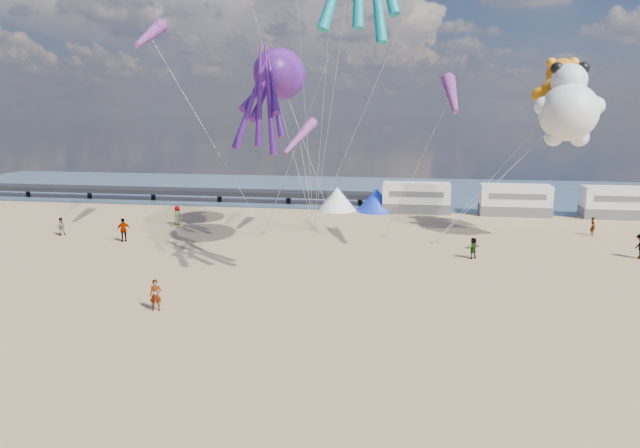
# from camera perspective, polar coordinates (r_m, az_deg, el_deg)

# --- Properties ---
(ground) EXTENTS (120.00, 120.00, 0.00)m
(ground) POSITION_cam_1_polar(r_m,az_deg,el_deg) (20.74, -7.97, -17.82)
(ground) COLOR tan
(ground) RESTS_ON ground
(water) EXTENTS (120.00, 120.00, 0.00)m
(water) POSITION_cam_1_polar(r_m,az_deg,el_deg) (73.17, 4.83, 3.34)
(water) COLOR #38526B
(water) RESTS_ON ground
(pier) EXTENTS (60.00, 3.00, 0.50)m
(pier) POSITION_cam_1_polar(r_m,az_deg,el_deg) (70.45, -19.31, 3.24)
(pier) COLOR black
(pier) RESTS_ON ground
(motorhome_0) EXTENTS (6.60, 2.50, 3.00)m
(motorhome_0) POSITION_cam_1_polar(r_m,az_deg,el_deg) (57.90, 9.60, 2.61)
(motorhome_0) COLOR silver
(motorhome_0) RESTS_ON ground
(motorhome_1) EXTENTS (6.60, 2.50, 3.00)m
(motorhome_1) POSITION_cam_1_polar(r_m,az_deg,el_deg) (58.73, 18.91, 2.28)
(motorhome_1) COLOR silver
(motorhome_1) RESTS_ON ground
(motorhome_2) EXTENTS (6.60, 2.50, 3.00)m
(motorhome_2) POSITION_cam_1_polar(r_m,az_deg,el_deg) (61.06, 27.73, 1.91)
(motorhome_2) COLOR silver
(motorhome_2) RESTS_ON ground
(tent_white) EXTENTS (4.00, 4.00, 2.40)m
(tent_white) POSITION_cam_1_polar(r_m,az_deg,el_deg) (58.44, 1.72, 2.54)
(tent_white) COLOR white
(tent_white) RESTS_ON ground
(tent_blue) EXTENTS (4.00, 4.00, 2.40)m
(tent_blue) POSITION_cam_1_polar(r_m,az_deg,el_deg) (58.05, 5.64, 2.44)
(tent_blue) COLOR #1933CC
(tent_blue) RESTS_ON ground
(standing_person) EXTENTS (0.68, 0.55, 1.63)m
(standing_person) POSITION_cam_1_polar(r_m,az_deg,el_deg) (30.43, -16.12, -6.86)
(standing_person) COLOR tan
(standing_person) RESTS_ON ground
(beachgoer_0) EXTENTS (0.74, 0.64, 1.70)m
(beachgoer_0) POSITION_cam_1_polar(r_m,az_deg,el_deg) (52.58, -14.07, 0.84)
(beachgoer_0) COLOR #7F6659
(beachgoer_0) RESTS_ON ground
(beachgoer_1) EXTENTS (0.87, 0.82, 1.49)m
(beachgoer_1) POSITION_cam_1_polar(r_m,az_deg,el_deg) (51.24, -24.51, -0.23)
(beachgoer_1) COLOR #7F6659
(beachgoer_1) RESTS_ON ground
(beachgoer_2) EXTENTS (0.68, 0.86, 1.73)m
(beachgoer_2) POSITION_cam_1_polar(r_m,az_deg,el_deg) (45.10, 29.35, -1.96)
(beachgoer_2) COLOR #7F6659
(beachgoer_2) RESTS_ON ground
(beachgoer_3) EXTENTS (1.36, 1.30, 1.86)m
(beachgoer_3) POSITION_cam_1_polar(r_m,az_deg,el_deg) (46.94, -19.04, -0.57)
(beachgoer_3) COLOR #7F6659
(beachgoer_3) RESTS_ON ground
(beachgoer_4) EXTENTS (0.90, 0.83, 1.48)m
(beachgoer_4) POSITION_cam_1_polar(r_m,az_deg,el_deg) (40.75, 15.06, -2.33)
(beachgoer_4) COLOR #7F6659
(beachgoer_4) RESTS_ON ground
(beachgoer_5) EXTENTS (0.67, 1.47, 1.53)m
(beachgoer_5) POSITION_cam_1_polar(r_m,az_deg,el_deg) (51.61, 25.62, -0.22)
(beachgoer_5) COLOR #7F6659
(beachgoer_5) RESTS_ON ground
(sandbag_a) EXTENTS (0.50, 0.35, 0.22)m
(sandbag_a) POSITION_cam_1_polar(r_m,az_deg,el_deg) (47.46, -5.54, -0.88)
(sandbag_a) COLOR gray
(sandbag_a) RESTS_ON ground
(sandbag_b) EXTENTS (0.50, 0.35, 0.22)m
(sandbag_b) POSITION_cam_1_polar(r_m,az_deg,el_deg) (47.86, 1.53, -0.73)
(sandbag_b) COLOR gray
(sandbag_b) RESTS_ON ground
(sandbag_c) EXTENTS (0.50, 0.35, 0.22)m
(sandbag_c) POSITION_cam_1_polar(r_m,az_deg,el_deg) (44.89, 11.50, -1.76)
(sandbag_c) COLOR gray
(sandbag_c) RESTS_ON ground
(sandbag_d) EXTENTS (0.50, 0.35, 0.22)m
(sandbag_d) POSITION_cam_1_polar(r_m,az_deg,el_deg) (46.61, 6.48, -1.12)
(sandbag_d) COLOR gray
(sandbag_d) RESTS_ON ground
(sandbag_e) EXTENTS (0.50, 0.35, 0.22)m
(sandbag_e) POSITION_cam_1_polar(r_m,az_deg,el_deg) (48.76, -0.61, -0.50)
(sandbag_e) COLOR gray
(sandbag_e) RESTS_ON ground
(kite_octopus_purple) EXTENTS (4.50, 9.27, 10.31)m
(kite_octopus_purple) POSITION_cam_1_polar(r_m,az_deg,el_deg) (46.23, -4.06, 14.73)
(kite_octopus_purple) COLOR #521980
(kite_panda) EXTENTS (6.56, 6.40, 7.17)m
(kite_panda) POSITION_cam_1_polar(r_m,az_deg,el_deg) (45.84, 23.60, 10.20)
(kite_panda) COLOR white
(kite_teddy_orange) EXTENTS (5.44, 5.24, 6.46)m
(kite_teddy_orange) POSITION_cam_1_polar(r_m,az_deg,el_deg) (48.42, 22.96, 11.32)
(kite_teddy_orange) COLOR orange
(windsock_left) EXTENTS (1.93, 6.52, 6.43)m
(windsock_left) POSITION_cam_1_polar(r_m,az_deg,el_deg) (47.52, -16.70, 17.65)
(windsock_left) COLOR red
(windsock_mid) EXTENTS (1.32, 5.31, 5.26)m
(windsock_mid) POSITION_cam_1_polar(r_m,az_deg,el_deg) (39.83, 13.03, 12.49)
(windsock_mid) COLOR red
(windsock_right) EXTENTS (2.51, 4.87, 4.86)m
(windsock_right) POSITION_cam_1_polar(r_m,az_deg,el_deg) (46.14, -2.08, 8.69)
(windsock_right) COLOR red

